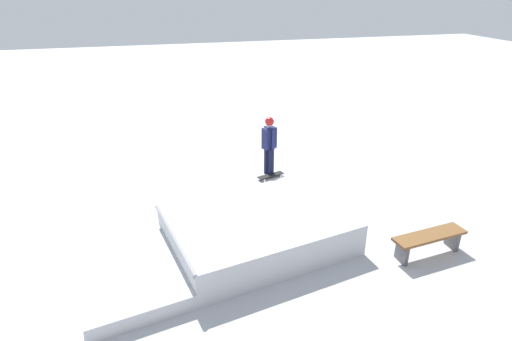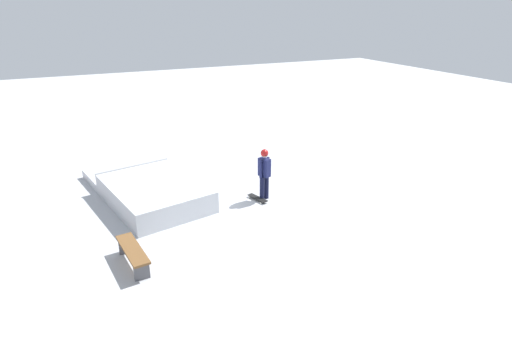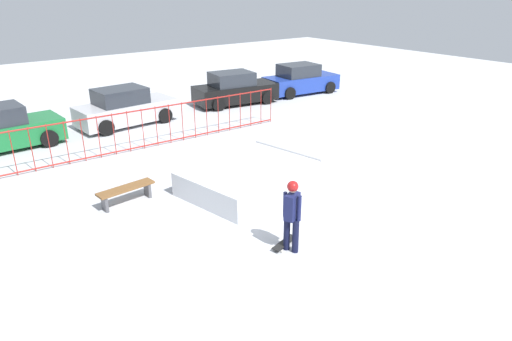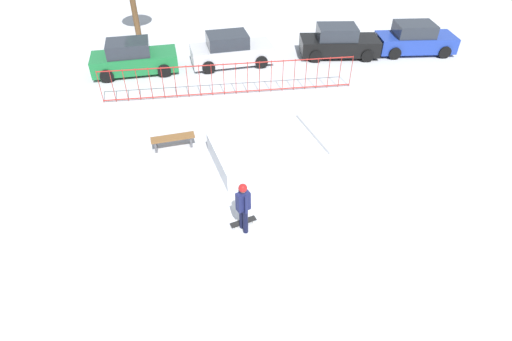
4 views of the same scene
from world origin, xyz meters
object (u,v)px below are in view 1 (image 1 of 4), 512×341
object	(u,v)px
skate_ramp	(237,237)
skater	(269,142)
park_bench	(429,239)
skateboard	(271,175)

from	to	relation	value
skate_ramp	skater	world-z (taller)	skater
skate_ramp	park_bench	world-z (taller)	skate_ramp
skater	park_bench	world-z (taller)	skater
skateboard	park_bench	world-z (taller)	park_bench
skate_ramp	skater	bearing A→B (deg)	-127.47
park_bench	skate_ramp	bearing A→B (deg)	-17.22
skate_ramp	skateboard	size ratio (longest dim) A/B	7.04
skate_ramp	park_bench	xyz separation A→B (m)	(-3.72, 1.15, 0.04)
skate_ramp	skater	distance (m)	3.86
skateboard	park_bench	size ratio (longest dim) A/B	0.50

